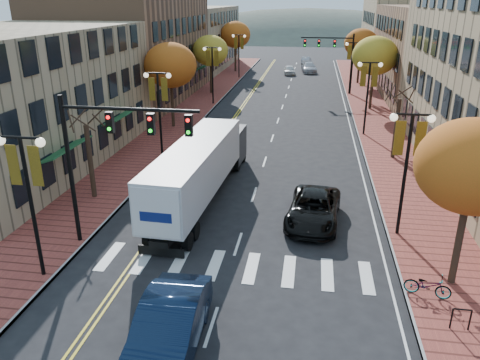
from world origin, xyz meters
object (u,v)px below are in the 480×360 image
at_px(navy_sedan, 168,329).
at_px(black_suv, 314,209).
at_px(bicycle, 428,285).
at_px(semi_truck, 202,165).

bearing_deg(navy_sedan, black_suv, 64.47).
bearing_deg(bicycle, semi_truck, 66.25).
bearing_deg(black_suv, semi_truck, 166.85).
distance_m(black_suv, bicycle, 7.40).
distance_m(navy_sedan, bicycle, 9.87).
distance_m(semi_truck, black_suv, 6.75).
xyz_separation_m(navy_sedan, black_suv, (4.54, 10.27, -0.14)).
xyz_separation_m(semi_truck, black_suv, (6.28, -2.08, -1.34)).
height_order(semi_truck, navy_sedan, semi_truck).
bearing_deg(bicycle, black_suv, 49.46).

